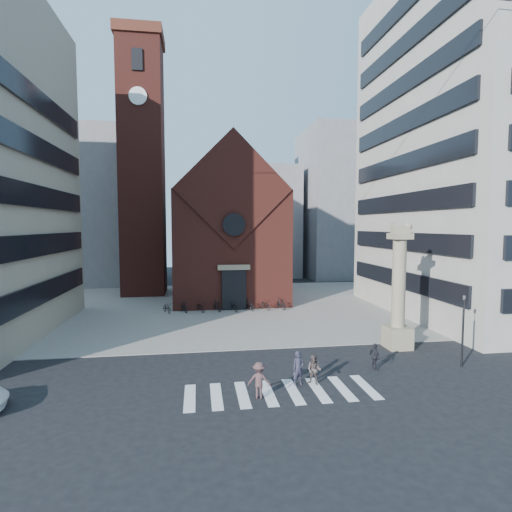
# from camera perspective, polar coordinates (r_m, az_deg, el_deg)

# --- Properties ---
(ground) EXTENTS (120.00, 120.00, 0.00)m
(ground) POSITION_cam_1_polar(r_m,az_deg,el_deg) (24.02, 0.68, -16.15)
(ground) COLOR black
(ground) RESTS_ON ground
(piazza) EXTENTS (46.00, 30.00, 0.05)m
(piazza) POSITION_cam_1_polar(r_m,az_deg,el_deg) (42.21, -3.42, -7.10)
(piazza) COLOR gray
(piazza) RESTS_ON ground
(zebra_crossing) EXTENTS (10.20, 3.20, 0.01)m
(zebra_crossing) POSITION_cam_1_polar(r_m,az_deg,el_deg) (21.37, 3.56, -18.82)
(zebra_crossing) COLOR white
(zebra_crossing) RESTS_ON ground
(church) EXTENTS (12.00, 16.65, 18.00)m
(church) POSITION_cam_1_polar(r_m,az_deg,el_deg) (47.38, -4.10, 3.84)
(church) COLOR maroon
(church) RESTS_ON ground
(campanile) EXTENTS (5.50, 5.50, 31.20)m
(campanile) POSITION_cam_1_polar(r_m,az_deg,el_deg) (51.14, -15.92, 12.44)
(campanile) COLOR maroon
(campanile) RESTS_ON ground
(building_right) EXTENTS (18.00, 22.00, 32.00)m
(building_right) POSITION_cam_1_polar(r_m,az_deg,el_deg) (44.57, 30.92, 13.56)
(building_right) COLOR #ABA49B
(building_right) RESTS_ON ground
(bg_block_left) EXTENTS (16.00, 14.00, 22.00)m
(bg_block_left) POSITION_cam_1_polar(r_m,az_deg,el_deg) (64.40, -23.33, 6.32)
(bg_block_left) COLOR gray
(bg_block_left) RESTS_ON ground
(bg_block_mid) EXTENTS (14.00, 12.00, 18.00)m
(bg_block_mid) POSITION_cam_1_polar(r_m,az_deg,el_deg) (67.89, -0.30, 4.87)
(bg_block_mid) COLOR gray
(bg_block_mid) RESTS_ON ground
(bg_block_right) EXTENTS (16.00, 14.00, 24.00)m
(bg_block_right) POSITION_cam_1_polar(r_m,az_deg,el_deg) (69.20, 13.40, 7.23)
(bg_block_right) COLOR gray
(bg_block_right) RESTS_ON ground
(lion_column) EXTENTS (1.63, 1.60, 8.68)m
(lion_column) POSITION_cam_1_polar(r_m,az_deg,el_deg) (29.05, 19.69, -5.72)
(lion_column) COLOR gray
(lion_column) RESTS_ON ground
(traffic_light) EXTENTS (0.13, 0.16, 4.30)m
(traffic_light) POSITION_cam_1_polar(r_m,az_deg,el_deg) (27.01, 27.46, -9.25)
(traffic_light) COLOR black
(traffic_light) RESTS_ON ground
(pedestrian_0) EXTENTS (0.74, 0.58, 1.81)m
(pedestrian_0) POSITION_cam_1_polar(r_m,az_deg,el_deg) (21.97, 6.08, -15.65)
(pedestrian_0) COLOR #2A2737
(pedestrian_0) RESTS_ON ground
(pedestrian_1) EXTENTS (0.98, 0.95, 1.60)m
(pedestrian_1) POSITION_cam_1_polar(r_m,az_deg,el_deg) (22.16, 8.31, -15.78)
(pedestrian_1) COLOR #504240
(pedestrian_1) RESTS_ON ground
(pedestrian_2) EXTENTS (0.55, 0.98, 1.57)m
(pedestrian_2) POSITION_cam_1_polar(r_m,az_deg,el_deg) (24.96, 16.60, -13.62)
(pedestrian_2) COLOR #222229
(pedestrian_2) RESTS_ON ground
(pedestrian_3) EXTENTS (1.28, 0.94, 1.78)m
(pedestrian_3) POSITION_cam_1_polar(r_m,az_deg,el_deg) (20.39, 0.46, -17.30)
(pedestrian_3) COLOR #4C3233
(pedestrian_3) RESTS_ON ground
(scooter_0) EXTENTS (1.33, 1.94, 0.97)m
(scooter_0) POSITION_cam_1_polar(r_m,az_deg,el_deg) (39.55, -12.59, -7.23)
(scooter_0) COLOR black
(scooter_0) RESTS_ON piazza
(scooter_1) EXTENTS (1.19, 1.84, 1.07)m
(scooter_1) POSITION_cam_1_polar(r_m,az_deg,el_deg) (39.45, -10.27, -7.14)
(scooter_1) COLOR black
(scooter_1) RESTS_ON piazza
(scooter_2) EXTENTS (1.33, 1.94, 0.97)m
(scooter_2) POSITION_cam_1_polar(r_m,az_deg,el_deg) (39.44, -7.94, -7.20)
(scooter_2) COLOR black
(scooter_2) RESTS_ON piazza
(scooter_3) EXTENTS (1.19, 1.84, 1.07)m
(scooter_3) POSITION_cam_1_polar(r_m,az_deg,el_deg) (39.47, -5.61, -7.09)
(scooter_3) COLOR black
(scooter_3) RESTS_ON piazza
(scooter_4) EXTENTS (1.33, 1.94, 0.97)m
(scooter_4) POSITION_cam_1_polar(r_m,az_deg,el_deg) (39.59, -3.30, -7.12)
(scooter_4) COLOR black
(scooter_4) RESTS_ON piazza
(scooter_5) EXTENTS (1.19, 1.84, 1.07)m
(scooter_5) POSITION_cam_1_polar(r_m,az_deg,el_deg) (39.75, -0.99, -6.99)
(scooter_5) COLOR black
(scooter_5) RESTS_ON piazza
(scooter_6) EXTENTS (1.33, 1.94, 0.97)m
(scooter_6) POSITION_cam_1_polar(r_m,az_deg,el_deg) (39.99, 1.28, -7.00)
(scooter_6) COLOR black
(scooter_6) RESTS_ON piazza
(scooter_7) EXTENTS (1.19, 1.84, 1.07)m
(scooter_7) POSITION_cam_1_polar(r_m,az_deg,el_deg) (40.27, 3.53, -6.85)
(scooter_7) COLOR black
(scooter_7) RESTS_ON piazza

